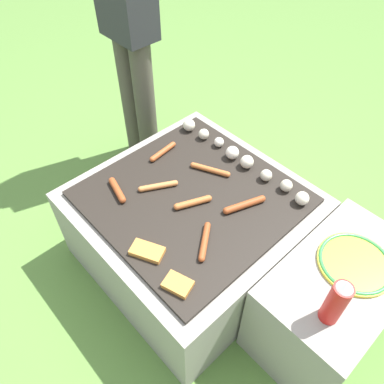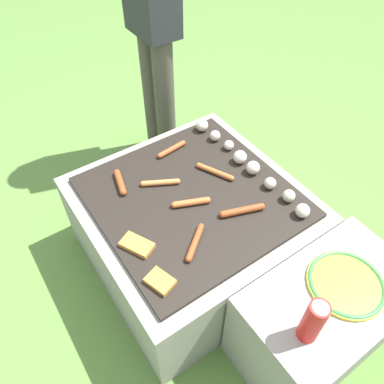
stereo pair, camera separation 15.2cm
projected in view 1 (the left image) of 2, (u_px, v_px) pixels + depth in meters
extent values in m
plane|color=#567F38|center=(192.00, 254.00, 1.85)|extent=(14.00, 14.00, 0.00)
cube|color=gray|center=(192.00, 229.00, 1.70)|extent=(0.87, 0.87, 0.41)
cube|color=black|center=(192.00, 197.00, 1.54)|extent=(0.76, 0.76, 0.02)
cube|color=gray|center=(330.00, 301.00, 1.45)|extent=(0.37, 0.62, 0.43)
cylinder|color=#4C473D|center=(131.00, 98.00, 2.11)|extent=(0.11, 0.11, 0.75)
cylinder|color=#4C473D|center=(146.00, 108.00, 2.04)|extent=(0.11, 0.11, 0.75)
cylinder|color=#B7602D|center=(193.00, 202.00, 1.49)|extent=(0.08, 0.13, 0.03)
sphere|color=#B7602D|center=(209.00, 198.00, 1.50)|extent=(0.03, 0.03, 0.03)
sphere|color=#B7602D|center=(177.00, 207.00, 1.47)|extent=(0.03, 0.03, 0.03)
cylinder|color=#C6753D|center=(158.00, 186.00, 1.55)|extent=(0.09, 0.14, 0.02)
sphere|color=#C6753D|center=(141.00, 189.00, 1.54)|extent=(0.02, 0.02, 0.02)
sphere|color=#C6753D|center=(175.00, 183.00, 1.56)|extent=(0.02, 0.02, 0.02)
cylinder|color=#93421E|center=(205.00, 241.00, 1.36)|extent=(0.11, 0.13, 0.02)
sphere|color=#93421E|center=(202.00, 259.00, 1.31)|extent=(0.02, 0.02, 0.02)
sphere|color=#93421E|center=(208.00, 225.00, 1.41)|extent=(0.02, 0.02, 0.02)
cylinder|color=#93421E|center=(117.00, 190.00, 1.53)|extent=(0.13, 0.06, 0.03)
sphere|color=#93421E|center=(123.00, 200.00, 1.50)|extent=(0.03, 0.03, 0.03)
sphere|color=#93421E|center=(112.00, 181.00, 1.57)|extent=(0.03, 0.03, 0.03)
cylinder|color=#B7602D|center=(210.00, 170.00, 1.62)|extent=(0.15, 0.09, 0.02)
sphere|color=#B7602D|center=(193.00, 165.00, 1.64)|extent=(0.02, 0.02, 0.02)
sphere|color=#B7602D|center=(228.00, 174.00, 1.60)|extent=(0.02, 0.02, 0.02)
cylinder|color=#A34C23|center=(163.00, 152.00, 1.70)|extent=(0.04, 0.14, 0.02)
sphere|color=#A34C23|center=(173.00, 144.00, 1.73)|extent=(0.02, 0.02, 0.02)
sphere|color=#A34C23|center=(152.00, 159.00, 1.66)|extent=(0.02, 0.02, 0.02)
cylinder|color=#93421E|center=(244.00, 205.00, 1.48)|extent=(0.08, 0.16, 0.03)
sphere|color=#93421E|center=(226.00, 211.00, 1.46)|extent=(0.03, 0.03, 0.03)
sphere|color=#93421E|center=(262.00, 199.00, 1.50)|extent=(0.03, 0.03, 0.03)
cube|color=#D18438|center=(178.00, 284.00, 1.25)|extent=(0.11, 0.09, 0.02)
cube|color=#D18438|center=(147.00, 251.00, 1.34)|extent=(0.14, 0.11, 0.02)
sphere|color=beige|center=(189.00, 125.00, 1.81)|extent=(0.06, 0.06, 0.06)
sphere|color=beige|center=(204.00, 134.00, 1.76)|extent=(0.05, 0.05, 0.05)
sphere|color=silver|center=(219.00, 142.00, 1.73)|extent=(0.05, 0.05, 0.05)
sphere|color=silver|center=(232.00, 153.00, 1.67)|extent=(0.06, 0.06, 0.06)
sphere|color=beige|center=(247.00, 162.00, 1.63)|extent=(0.06, 0.06, 0.06)
sphere|color=beige|center=(266.00, 175.00, 1.58)|extent=(0.05, 0.05, 0.05)
sphere|color=beige|center=(286.00, 186.00, 1.54)|extent=(0.05, 0.05, 0.05)
sphere|color=beige|center=(302.00, 198.00, 1.48)|extent=(0.06, 0.06, 0.06)
cylinder|color=yellow|center=(355.00, 263.00, 1.31)|extent=(0.26, 0.26, 0.01)
torus|color=#338C3F|center=(355.00, 263.00, 1.30)|extent=(0.25, 0.25, 0.01)
cylinder|color=red|center=(336.00, 303.00, 1.12)|extent=(0.06, 0.06, 0.18)
cone|color=white|center=(346.00, 285.00, 1.04)|extent=(0.05, 0.05, 0.03)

